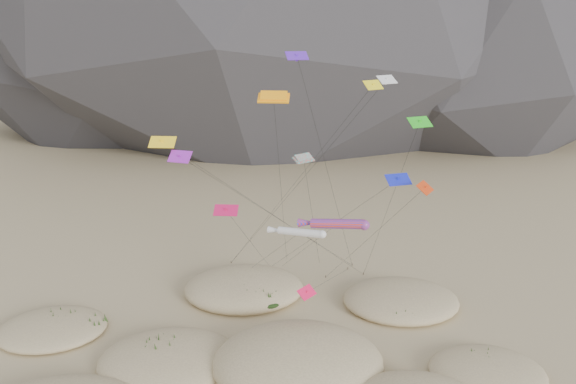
% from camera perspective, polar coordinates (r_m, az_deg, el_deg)
% --- Properties ---
extents(dunes, '(50.71, 38.92, 4.57)m').
position_cam_1_polar(dunes, '(51.83, -3.23, -16.94)').
color(dunes, '#CCB789').
rests_on(dunes, ground).
extents(dune_grass, '(42.37, 27.63, 1.50)m').
position_cam_1_polar(dune_grass, '(51.93, -0.85, -16.70)').
color(dune_grass, black).
rests_on(dune_grass, ground).
extents(kite_stakes, '(20.33, 6.38, 0.30)m').
position_cam_1_polar(kite_stakes, '(69.72, 0.90, -8.09)').
color(kite_stakes, '#3F2D1E').
rests_on(kite_stakes, ground).
extents(rainbow_tube_kite, '(8.01, 14.72, 11.17)m').
position_cam_1_polar(rainbow_tube_kite, '(56.02, 4.79, -3.24)').
color(rainbow_tube_kite, '#FF3B1A').
rests_on(rainbow_tube_kite, ground).
extents(white_tube_kite, '(8.95, 12.29, 10.26)m').
position_cam_1_polar(white_tube_kite, '(55.69, 0.99, -4.11)').
color(white_tube_kite, silver).
rests_on(white_tube_kite, ground).
extents(orange_parafoil, '(3.52, 16.42, 23.54)m').
position_cam_1_polar(orange_parafoil, '(52.23, -1.45, 9.40)').
color(orange_parafoil, orange).
rests_on(orange_parafoil, ground).
extents(multi_parafoil, '(4.34, 13.14, 17.10)m').
position_cam_1_polar(multi_parafoil, '(55.74, 1.63, 3.28)').
color(multi_parafoil, '#FF1F1A').
rests_on(multi_parafoil, ground).
extents(delta_kites, '(26.99, 21.43, 27.06)m').
position_cam_1_polar(delta_kites, '(53.18, 2.93, 3.61)').
color(delta_kites, '#5420BE').
rests_on(delta_kites, ground).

